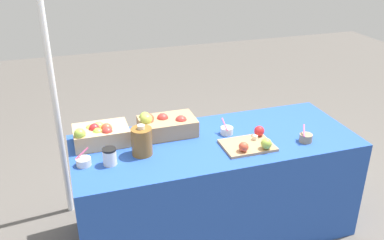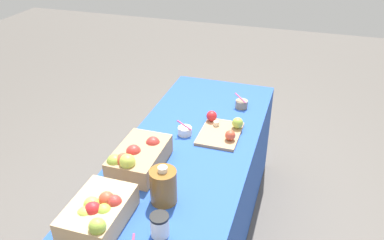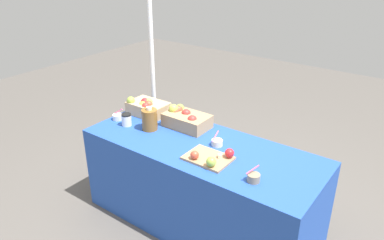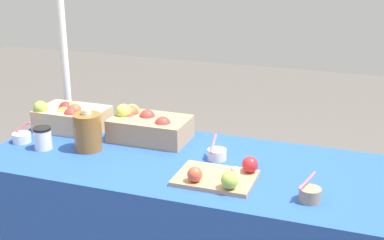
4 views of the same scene
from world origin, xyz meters
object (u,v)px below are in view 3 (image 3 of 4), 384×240
at_px(sample_bowl_mid, 217,143).
at_px(cider_jug, 150,119).
at_px(coffee_cup, 127,120).
at_px(tent_pole, 152,67).
at_px(apple_crate_left, 147,107).
at_px(sample_bowl_near, 118,117).
at_px(apple_crate_middle, 186,119).
at_px(sample_bowl_far, 254,178).
at_px(cutting_board_front, 210,158).

xyz_separation_m(sample_bowl_mid, cider_jug, (-0.61, -0.09, 0.06)).
relative_size(coffee_cup, tent_pole, 0.05).
distance_m(apple_crate_left, sample_bowl_mid, 0.85).
xyz_separation_m(sample_bowl_near, sample_bowl_mid, (0.97, 0.12, 0.00)).
bearing_deg(apple_crate_middle, coffee_cup, -145.04).
bearing_deg(apple_crate_middle, cider_jug, -131.92).
height_order(apple_crate_middle, sample_bowl_mid, apple_crate_middle).
xyz_separation_m(sample_bowl_mid, sample_bowl_far, (0.45, -0.27, 0.00)).
relative_size(sample_bowl_near, sample_bowl_far, 0.98).
relative_size(sample_bowl_near, sample_bowl_mid, 0.96).
height_order(sample_bowl_mid, coffee_cup, same).
bearing_deg(apple_crate_left, coffee_cup, -85.85).
bearing_deg(sample_bowl_mid, apple_crate_left, 171.43).
xyz_separation_m(sample_bowl_mid, tent_pole, (-1.09, 0.50, 0.28)).
xyz_separation_m(apple_crate_left, sample_bowl_far, (1.29, -0.39, -0.04)).
bearing_deg(tent_pole, sample_bowl_far, -26.24).
bearing_deg(tent_pole, cider_jug, -50.57).
xyz_separation_m(cutting_board_front, cider_jug, (-0.69, 0.12, 0.06)).
height_order(apple_crate_middle, cider_jug, cider_jug).
relative_size(sample_bowl_mid, cider_jug, 0.53).
bearing_deg(coffee_cup, tent_pole, 112.99).
distance_m(sample_bowl_mid, cider_jug, 0.62).
relative_size(cutting_board_front, sample_bowl_mid, 3.05).
bearing_deg(cutting_board_front, sample_bowl_far, -7.15).
bearing_deg(sample_bowl_far, sample_bowl_near, 174.13).
height_order(apple_crate_middle, sample_bowl_far, apple_crate_middle).
xyz_separation_m(cutting_board_front, coffee_cup, (-0.90, 0.06, 0.03)).
height_order(apple_crate_left, cider_jug, cider_jug).
bearing_deg(apple_crate_left, apple_crate_middle, 0.75).
height_order(cutting_board_front, sample_bowl_far, sample_bowl_far).
xyz_separation_m(apple_crate_left, tent_pole, (-0.26, 0.37, 0.24)).
height_order(apple_crate_left, sample_bowl_far, apple_crate_left).
bearing_deg(sample_bowl_mid, coffee_cup, -169.12).
bearing_deg(sample_bowl_near, cutting_board_front, -5.41).
bearing_deg(sample_bowl_far, sample_bowl_mid, 149.72).
bearing_deg(cider_jug, sample_bowl_mid, 8.86).
bearing_deg(cider_jug, sample_bowl_far, -9.13).
xyz_separation_m(apple_crate_middle, tent_pole, (-0.69, 0.37, 0.24)).
bearing_deg(apple_crate_middle, sample_bowl_far, -24.83).
bearing_deg(sample_bowl_mid, sample_bowl_near, -172.99).
bearing_deg(apple_crate_middle, sample_bowl_mid, -18.09).
distance_m(sample_bowl_near, coffee_cup, 0.16).
bearing_deg(sample_bowl_mid, sample_bowl_far, -30.28).
relative_size(cutting_board_front, cider_jug, 1.62).
bearing_deg(coffee_cup, sample_bowl_near, 165.94).
bearing_deg(coffee_cup, cutting_board_front, -3.92).
xyz_separation_m(apple_crate_left, sample_bowl_mid, (0.84, -0.13, -0.04)).
height_order(apple_crate_left, sample_bowl_near, apple_crate_left).
distance_m(apple_crate_left, sample_bowl_far, 1.35).
distance_m(apple_crate_middle, sample_bowl_near, 0.62).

